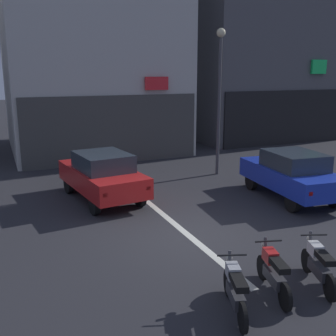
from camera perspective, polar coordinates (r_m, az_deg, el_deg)
name	(u,v)px	position (r m, az deg, el deg)	size (l,w,h in m)	color
ground_plane	(189,236)	(10.90, 3.00, -9.56)	(120.00, 120.00, 0.00)	#2B2B30
lane_centre_line	(123,181)	(16.21, -6.40, -1.87)	(0.20, 18.00, 0.01)	silver
building_mid_block	(88,48)	(23.68, -11.25, 16.27)	(8.74, 9.67, 11.09)	silver
building_far_right	(260,4)	(28.62, 12.85, 21.63)	(9.78, 7.78, 17.02)	#56565B
car_red_crossing_near	(102,175)	(13.77, -9.28, -0.92)	(2.27, 4.29, 1.64)	black
car_blue_parked_kerbside	(292,173)	(14.39, 17.06, -0.71)	(2.16, 4.26, 1.64)	black
street_lamp	(219,86)	(16.87, 7.29, 11.36)	(0.36, 0.36, 5.94)	#47474C
motorcycle_silver_row_leftmost	(235,289)	(7.66, 9.44, -16.47)	(0.69, 1.60, 0.98)	black
motorcycle_red_row_left_mid	(273,272)	(8.38, 14.65, -13.98)	(0.62, 1.63, 0.98)	black
motorcycle_white_row_centre	(318,264)	(8.94, 20.47, -12.61)	(0.71, 1.59, 0.98)	black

